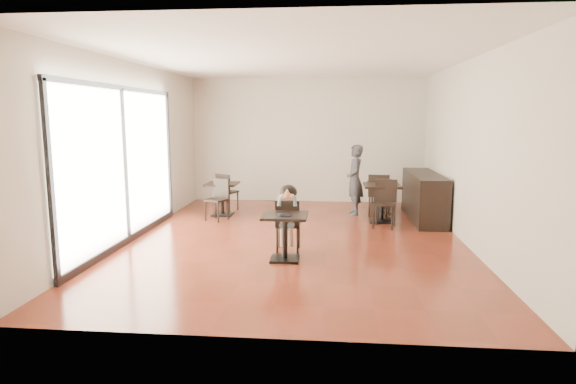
# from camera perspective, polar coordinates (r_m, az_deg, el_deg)

# --- Properties ---
(floor) EXTENTS (6.00, 8.00, 0.01)m
(floor) POSITION_cam_1_polar(r_m,az_deg,el_deg) (8.85, 0.87, -5.59)
(floor) COLOR maroon
(floor) RESTS_ON ground
(ceiling) EXTENTS (6.00, 8.00, 0.01)m
(ceiling) POSITION_cam_1_polar(r_m,az_deg,el_deg) (8.62, 0.92, 15.47)
(ceiling) COLOR white
(ceiling) RESTS_ON floor
(wall_back) EXTENTS (6.00, 0.01, 3.20)m
(wall_back) POSITION_cam_1_polar(r_m,az_deg,el_deg) (12.57, 2.31, 6.13)
(wall_back) COLOR beige
(wall_back) RESTS_ON floor
(wall_front) EXTENTS (6.00, 0.01, 3.20)m
(wall_front) POSITION_cam_1_polar(r_m,az_deg,el_deg) (4.63, -2.94, 1.17)
(wall_front) COLOR beige
(wall_front) RESTS_ON floor
(wall_left) EXTENTS (0.01, 8.00, 3.20)m
(wall_left) POSITION_cam_1_polar(r_m,az_deg,el_deg) (9.31, -17.91, 4.69)
(wall_left) COLOR beige
(wall_left) RESTS_ON floor
(wall_right) EXTENTS (0.01, 8.00, 3.20)m
(wall_right) POSITION_cam_1_polar(r_m,az_deg,el_deg) (8.87, 20.65, 4.36)
(wall_right) COLOR beige
(wall_right) RESTS_ON floor
(storefront_window) EXTENTS (0.04, 4.50, 2.60)m
(storefront_window) POSITION_cam_1_polar(r_m,az_deg,el_deg) (8.86, -18.94, 3.14)
(storefront_window) COLOR white
(storefront_window) RESTS_ON floor
(child_table) EXTENTS (0.69, 0.69, 0.73)m
(child_table) POSITION_cam_1_polar(r_m,az_deg,el_deg) (7.50, -0.36, -5.40)
(child_table) COLOR black
(child_table) RESTS_ON floor
(child_chair) EXTENTS (0.39, 0.39, 0.88)m
(child_chair) POSITION_cam_1_polar(r_m,az_deg,el_deg) (8.01, 0.03, -3.92)
(child_chair) COLOR black
(child_chair) RESTS_ON floor
(child) EXTENTS (0.39, 0.55, 1.10)m
(child) POSITION_cam_1_polar(r_m,az_deg,el_deg) (7.99, 0.03, -3.12)
(child) COLOR slate
(child) RESTS_ON child_chair
(plate) EXTENTS (0.25, 0.25, 0.01)m
(plate) POSITION_cam_1_polar(r_m,az_deg,el_deg) (7.32, -0.44, -2.78)
(plate) COLOR black
(plate) RESTS_ON child_table
(pizza_slice) EXTENTS (0.26, 0.20, 0.06)m
(pizza_slice) POSITION_cam_1_polar(r_m,az_deg,el_deg) (7.73, -0.10, -0.49)
(pizza_slice) COLOR #EFD57B
(pizza_slice) RESTS_ON child
(adult_patron) EXTENTS (0.44, 0.62, 1.59)m
(adult_patron) POSITION_cam_1_polar(r_m,az_deg,el_deg) (10.99, 7.93, 1.43)
(adult_patron) COLOR #393A3F
(adult_patron) RESTS_ON floor
(cafe_table_mid) EXTENTS (0.92, 0.92, 0.80)m
(cafe_table_mid) POSITION_cam_1_polar(r_m,az_deg,el_deg) (10.38, 11.03, -1.32)
(cafe_table_mid) COLOR black
(cafe_table_mid) RESTS_ON floor
(cafe_table_left) EXTENTS (0.93, 0.93, 0.74)m
(cafe_table_left) POSITION_cam_1_polar(r_m,az_deg,el_deg) (10.97, -7.79, -0.84)
(cafe_table_left) COLOR black
(cafe_table_left) RESTS_ON floor
(cafe_table_back) EXTENTS (0.73, 0.73, 0.70)m
(cafe_table_back) POSITION_cam_1_polar(r_m,az_deg,el_deg) (11.40, 11.08, -0.66)
(cafe_table_back) COLOR black
(cafe_table_back) RESTS_ON floor
(chair_mid_a) EXTENTS (0.53, 0.53, 0.96)m
(chair_mid_a) POSITION_cam_1_polar(r_m,az_deg,el_deg) (10.91, 10.76, -0.38)
(chair_mid_a) COLOR black
(chair_mid_a) RESTS_ON floor
(chair_mid_b) EXTENTS (0.53, 0.53, 0.96)m
(chair_mid_b) POSITION_cam_1_polar(r_m,az_deg,el_deg) (9.83, 11.36, -1.42)
(chair_mid_b) COLOR black
(chair_mid_b) RESTS_ON floor
(chair_left_a) EXTENTS (0.53, 0.53, 0.89)m
(chair_left_a) POSITION_cam_1_polar(r_m,az_deg,el_deg) (11.49, -7.18, -0.00)
(chair_left_a) COLOR black
(chair_left_a) RESTS_ON floor
(chair_left_b) EXTENTS (0.53, 0.53, 0.89)m
(chair_left_b) POSITION_cam_1_polar(r_m,az_deg,el_deg) (10.43, -8.48, -0.95)
(chair_left_b) COLOR black
(chair_left_b) RESTS_ON floor
(chair_back_a) EXTENTS (0.41, 0.41, 0.84)m
(chair_back_a) POSITION_cam_1_polar(r_m,az_deg,el_deg) (11.93, 10.83, 0.11)
(chair_back_a) COLOR black
(chair_back_a) RESTS_ON floor
(chair_back_b) EXTENTS (0.41, 0.41, 0.84)m
(chair_back_b) POSITION_cam_1_polar(r_m,az_deg,el_deg) (10.85, 11.37, -0.78)
(chair_back_b) COLOR black
(chair_back_b) RESTS_ON floor
(service_counter) EXTENTS (0.60, 2.40, 1.00)m
(service_counter) POSITION_cam_1_polar(r_m,az_deg,el_deg) (10.86, 15.80, -0.50)
(service_counter) COLOR black
(service_counter) RESTS_ON floor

